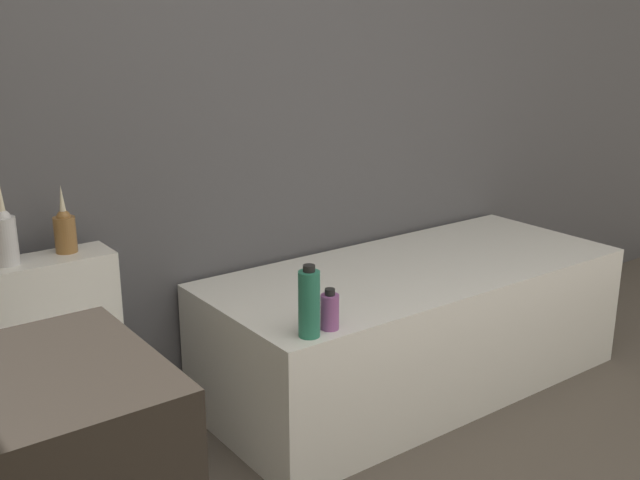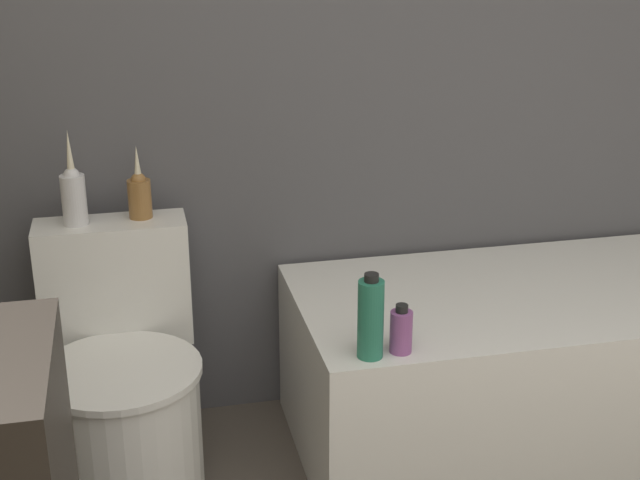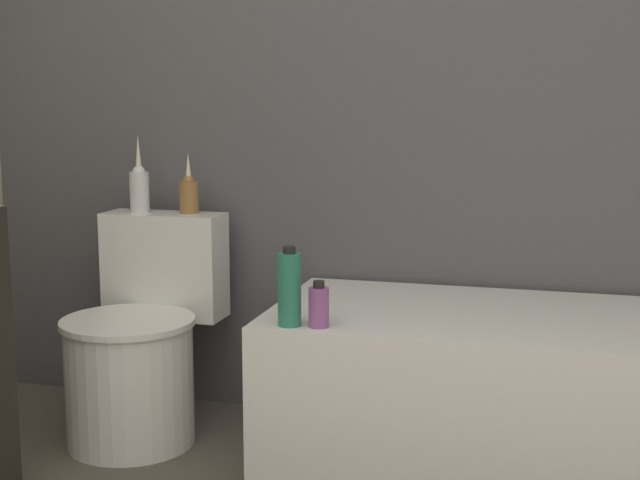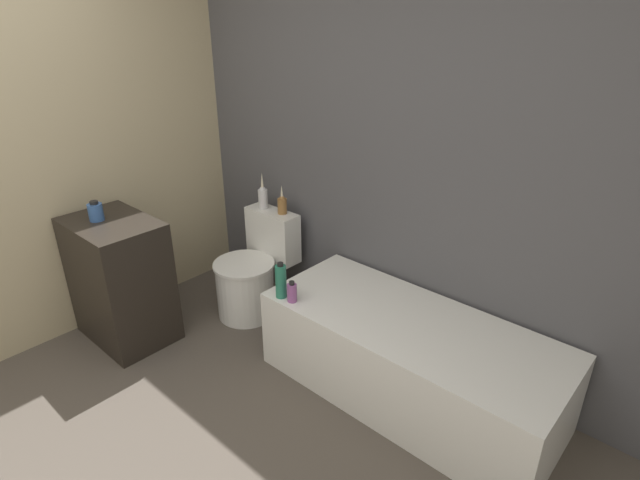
# 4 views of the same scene
# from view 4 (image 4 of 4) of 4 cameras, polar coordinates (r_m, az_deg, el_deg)

# --- Properties ---
(wall_back_tiled) EXTENTS (6.40, 0.06, 2.60)m
(wall_back_tiled) POSITION_cam_4_polar(r_m,az_deg,el_deg) (3.17, 4.93, 10.75)
(wall_back_tiled) COLOR #4C4C51
(wall_back_tiled) RESTS_ON ground_plane
(wall_left_painted) EXTENTS (0.06, 6.40, 2.60)m
(wall_left_painted) POSITION_cam_4_polar(r_m,az_deg,el_deg) (3.59, -28.15, 9.61)
(wall_left_painted) COLOR tan
(wall_left_painted) RESTS_ON ground_plane
(bathtub) EXTENTS (1.69, 0.72, 0.50)m
(bathtub) POSITION_cam_4_polar(r_m,az_deg,el_deg) (2.97, 10.08, -13.15)
(bathtub) COLOR white
(bathtub) RESTS_ON ground
(toilet) EXTENTS (0.44, 0.59, 0.74)m
(toilet) POSITION_cam_4_polar(r_m,az_deg,el_deg) (3.70, -7.71, -3.93)
(toilet) COLOR white
(toilet) RESTS_ON ground
(vanity_counter) EXTENTS (0.65, 0.46, 0.85)m
(vanity_counter) POSITION_cam_4_polar(r_m,az_deg,el_deg) (3.59, -21.80, -4.29)
(vanity_counter) COLOR black
(vanity_counter) RESTS_ON ground
(soap_bottle_glass) EXTENTS (0.09, 0.09, 0.13)m
(soap_bottle_glass) POSITION_cam_4_polar(r_m,az_deg,el_deg) (3.45, -24.26, 2.97)
(soap_bottle_glass) COLOR #335999
(soap_bottle_glass) RESTS_ON vanity_counter
(vase_gold) EXTENTS (0.07, 0.07, 0.27)m
(vase_gold) POSITION_cam_4_polar(r_m,az_deg,el_deg) (3.67, -6.55, 4.97)
(vase_gold) COLOR silver
(vase_gold) RESTS_ON toilet
(vase_silver) EXTENTS (0.07, 0.07, 0.21)m
(vase_silver) POSITION_cam_4_polar(r_m,az_deg,el_deg) (3.57, -4.35, 4.13)
(vase_silver) COLOR olive
(vase_silver) RESTS_ON toilet
(shampoo_bottle_tall) EXTENTS (0.07, 0.07, 0.23)m
(shampoo_bottle_tall) POSITION_cam_4_polar(r_m,az_deg,el_deg) (2.96, -4.49, -4.69)
(shampoo_bottle_tall) COLOR #267259
(shampoo_bottle_tall) RESTS_ON bathtub
(shampoo_bottle_short) EXTENTS (0.06, 0.06, 0.13)m
(shampoo_bottle_short) POSITION_cam_4_polar(r_m,az_deg,el_deg) (2.94, -3.22, -5.99)
(shampoo_bottle_short) COLOR #8C4C8C
(shampoo_bottle_short) RESTS_ON bathtub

